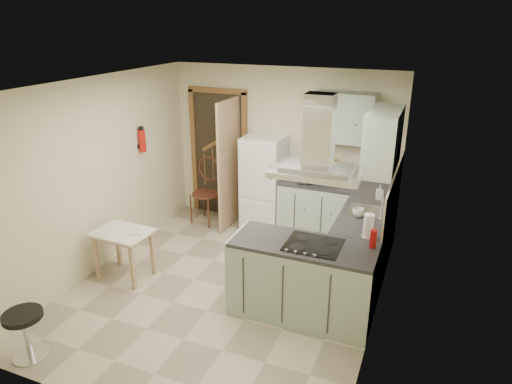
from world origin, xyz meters
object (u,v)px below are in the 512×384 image
at_px(fridge, 264,184).
at_px(peninsula, 303,280).
at_px(drop_leaf_table, 125,254).
at_px(bentwood_chair, 206,194).
at_px(microwave, 314,172).
at_px(stool, 26,335).
at_px(extractor_hood, 317,172).

bearing_deg(fridge, peninsula, -58.26).
distance_m(peninsula, drop_leaf_table, 2.35).
xyz_separation_m(drop_leaf_table, bentwood_chair, (0.17, 1.90, 0.17)).
xyz_separation_m(bentwood_chair, microwave, (1.74, 0.15, 0.55)).
xyz_separation_m(fridge, peninsula, (1.22, -1.98, -0.30)).
xyz_separation_m(fridge, bentwood_chair, (-0.95, -0.15, -0.26)).
relative_size(fridge, microwave, 3.01).
relative_size(fridge, stool, 2.96).
bearing_deg(extractor_hood, bentwood_chair, 141.25).
bearing_deg(fridge, microwave, -0.67).
distance_m(fridge, extractor_hood, 2.57).
bearing_deg(drop_leaf_table, peninsula, 5.05).
height_order(fridge, peninsula, fridge).
bearing_deg(microwave, extractor_hood, -94.31).
relative_size(extractor_hood, stool, 1.78).
bearing_deg(bentwood_chair, fridge, 17.96).
distance_m(extractor_hood, stool, 3.29).
relative_size(bentwood_chair, stool, 1.94).
xyz_separation_m(extractor_hood, drop_leaf_table, (-2.45, -0.07, -1.40)).
bearing_deg(stool, peninsula, 35.86).
height_order(fridge, extractor_hood, extractor_hood).
bearing_deg(bentwood_chair, drop_leaf_table, -86.42).
distance_m(peninsula, bentwood_chair, 2.84).
bearing_deg(extractor_hood, fridge, 123.79).
distance_m(fridge, stool, 3.85).
distance_m(drop_leaf_table, stool, 1.60).
height_order(bentwood_chair, microwave, microwave).
xyz_separation_m(fridge, extractor_hood, (1.32, -1.98, 0.97)).
bearing_deg(fridge, bentwood_chair, -170.76).
distance_m(drop_leaf_table, bentwood_chair, 1.91).
xyz_separation_m(fridge, microwave, (0.80, -0.01, 0.29)).
distance_m(extractor_hood, microwave, 2.15).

